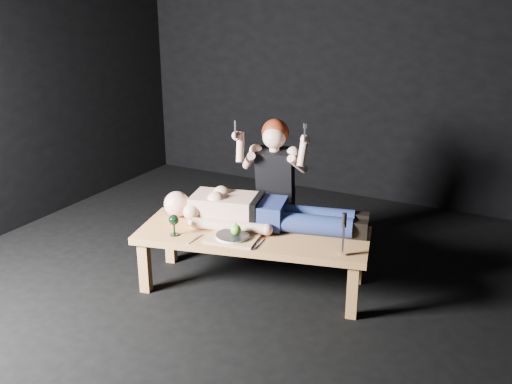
{
  "coord_description": "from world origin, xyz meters",
  "views": [
    {
      "loc": [
        1.81,
        -3.27,
        2.14
      ],
      "look_at": [
        0.01,
        0.2,
        0.75
      ],
      "focal_mm": 40.03,
      "sensor_mm": 36.0,
      "label": 1
    }
  ],
  "objects_px": {
    "kneeling_woman": "(277,185)",
    "carving_knife": "(344,234)",
    "lying_man": "(265,209)",
    "table": "(253,260)",
    "goblet": "(174,225)",
    "serving_tray": "(233,238)"
  },
  "relations": [
    {
      "from": "goblet",
      "to": "table",
      "type": "bearing_deg",
      "value": 32.61
    },
    {
      "from": "serving_tray",
      "to": "goblet",
      "type": "height_order",
      "value": "goblet"
    },
    {
      "from": "kneeling_woman",
      "to": "serving_tray",
      "type": "xyz_separation_m",
      "value": [
        0.04,
        -0.82,
        -0.15
      ]
    },
    {
      "from": "goblet",
      "to": "kneeling_woman",
      "type": "bearing_deg",
      "value": 68.33
    },
    {
      "from": "kneeling_woman",
      "to": "goblet",
      "type": "xyz_separation_m",
      "value": [
        -0.37,
        -0.94,
        -0.08
      ]
    },
    {
      "from": "lying_man",
      "to": "kneeling_woman",
      "type": "height_order",
      "value": "kneeling_woman"
    },
    {
      "from": "goblet",
      "to": "carving_knife",
      "type": "relative_size",
      "value": 0.52
    },
    {
      "from": "serving_tray",
      "to": "carving_knife",
      "type": "relative_size",
      "value": 1.17
    },
    {
      "from": "kneeling_woman",
      "to": "carving_knife",
      "type": "distance_m",
      "value": 1.08
    },
    {
      "from": "lying_man",
      "to": "goblet",
      "type": "distance_m",
      "value": 0.69
    },
    {
      "from": "kneeling_woman",
      "to": "goblet",
      "type": "bearing_deg",
      "value": -126.17
    },
    {
      "from": "table",
      "to": "kneeling_woman",
      "type": "xyz_separation_m",
      "value": [
        -0.11,
        0.63,
        0.38
      ]
    },
    {
      "from": "table",
      "to": "serving_tray",
      "type": "xyz_separation_m",
      "value": [
        -0.07,
        -0.19,
        0.24
      ]
    },
    {
      "from": "carving_knife",
      "to": "serving_tray",
      "type": "bearing_deg",
      "value": 175.22
    },
    {
      "from": "kneeling_woman",
      "to": "carving_knife",
      "type": "xyz_separation_m",
      "value": [
        0.83,
        -0.7,
        -0.01
      ]
    },
    {
      "from": "table",
      "to": "kneeling_woman",
      "type": "height_order",
      "value": "kneeling_woman"
    },
    {
      "from": "lying_man",
      "to": "carving_knife",
      "type": "relative_size",
      "value": 5.49
    },
    {
      "from": "lying_man",
      "to": "serving_tray",
      "type": "distance_m",
      "value": 0.38
    },
    {
      "from": "carving_knife",
      "to": "goblet",
      "type": "bearing_deg",
      "value": 177.93
    },
    {
      "from": "serving_tray",
      "to": "carving_knife",
      "type": "xyz_separation_m",
      "value": [
        0.78,
        0.12,
        0.14
      ]
    },
    {
      "from": "kneeling_woman",
      "to": "serving_tray",
      "type": "distance_m",
      "value": 0.83
    },
    {
      "from": "serving_tray",
      "to": "goblet",
      "type": "distance_m",
      "value": 0.44
    }
  ]
}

